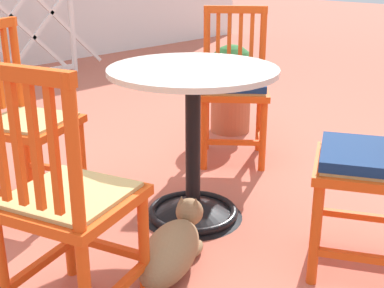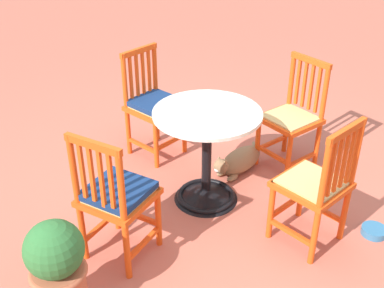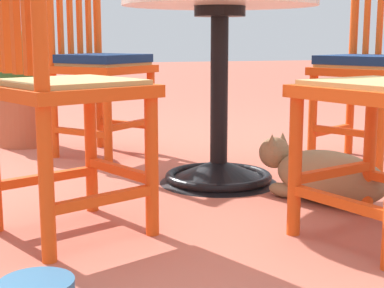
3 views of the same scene
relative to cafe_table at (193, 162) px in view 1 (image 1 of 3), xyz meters
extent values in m
plane|color=#BC604C|center=(0.01, 0.08, -0.28)|extent=(24.00, 24.00, 0.00)
cylinder|color=white|center=(1.57, 3.25, 0.36)|extent=(0.06, 0.06, 1.29)
cube|color=white|center=(0.88, 3.25, 0.36)|extent=(1.16, 0.02, 1.16)
cube|color=white|center=(1.34, 3.25, 0.36)|extent=(1.16, 0.02, 1.16)
cube|color=white|center=(0.88, 3.25, 0.36)|extent=(1.16, 0.02, 1.16)
cube|color=white|center=(1.34, 3.25, 0.36)|extent=(1.16, 0.02, 1.16)
cone|color=black|center=(0.00, 0.00, -0.23)|extent=(0.48, 0.48, 0.10)
torus|color=black|center=(0.00, 0.00, -0.26)|extent=(0.44, 0.44, 0.04)
cylinder|color=black|center=(0.00, 0.00, 0.09)|extent=(0.07, 0.07, 0.66)
cylinder|color=black|center=(0.00, 0.00, 0.40)|extent=(0.20, 0.20, 0.04)
cylinder|color=silver|center=(0.00, 0.00, 0.43)|extent=(0.76, 0.76, 0.02)
cylinder|color=#E04C14|center=(-0.24, 0.55, -0.06)|extent=(0.04, 0.04, 0.45)
cylinder|color=#E04C14|center=(-0.55, 0.42, -0.06)|extent=(0.04, 0.04, 0.45)
cylinder|color=#E04C14|center=(-0.37, 0.86, 0.17)|extent=(0.04, 0.04, 0.91)
cube|color=#E04C14|center=(-0.30, 0.71, -0.14)|extent=(0.16, 0.32, 0.03)
cube|color=#E04C14|center=(-0.62, 0.58, -0.14)|extent=(0.16, 0.32, 0.03)
cube|color=#E04C14|center=(-0.40, 0.48, -0.11)|extent=(0.32, 0.16, 0.03)
cube|color=#E04C14|center=(-0.46, 0.64, 0.15)|extent=(0.52, 0.52, 0.04)
cube|color=tan|center=(-0.46, 0.64, 0.17)|extent=(0.46, 0.46, 0.02)
cube|color=#E04C14|center=(-0.43, 0.84, 0.40)|extent=(0.03, 0.03, 0.39)
cylinder|color=#E04C14|center=(-0.68, 0.02, -0.06)|extent=(0.04, 0.04, 0.45)
cylinder|color=#E04C14|center=(-0.58, -0.31, -0.06)|extent=(0.04, 0.04, 0.45)
cylinder|color=#E04C14|center=(-0.91, -0.41, 0.17)|extent=(0.04, 0.04, 0.91)
cube|color=#E04C14|center=(-0.84, -0.03, -0.14)|extent=(0.33, 0.13, 0.03)
cube|color=#E04C14|center=(-0.63, -0.15, -0.11)|extent=(0.13, 0.33, 0.03)
cube|color=#E04C14|center=(-0.79, -0.20, 0.15)|extent=(0.50, 0.50, 0.04)
cube|color=tan|center=(-0.79, -0.20, 0.17)|extent=(0.44, 0.44, 0.02)
cube|color=#E04C14|center=(-0.97, -0.21, 0.40)|extent=(0.03, 0.03, 0.39)
cube|color=#E04C14|center=(-0.95, -0.28, 0.40)|extent=(0.03, 0.03, 0.39)
cube|color=#E04C14|center=(-0.93, -0.34, 0.40)|extent=(0.03, 0.03, 0.39)
cube|color=#E04C14|center=(-0.96, -0.25, 0.61)|extent=(0.14, 0.37, 0.04)
cylinder|color=#E04C14|center=(-0.08, -0.71, -0.06)|extent=(0.04, 0.04, 0.45)
cylinder|color=#E04C14|center=(0.22, -0.55, -0.06)|extent=(0.04, 0.04, 0.45)
cube|color=#E04C14|center=(0.00, -0.86, -0.14)|extent=(0.18, 0.31, 0.03)
cube|color=#E04C14|center=(0.30, -0.70, -0.14)|extent=(0.18, 0.31, 0.03)
cube|color=#E04C14|center=(0.07, -0.63, -0.11)|extent=(0.31, 0.18, 0.03)
cube|color=#E04C14|center=(0.15, -0.78, 0.15)|extent=(0.54, 0.54, 0.04)
cube|color=tan|center=(0.15, -0.78, 0.17)|extent=(0.47, 0.47, 0.02)
cube|color=navy|center=(0.15, -0.78, 0.20)|extent=(0.49, 0.49, 0.04)
cylinder|color=#E04C14|center=(0.70, 0.10, -0.06)|extent=(0.04, 0.04, 0.45)
cylinder|color=#E04C14|center=(0.48, 0.36, -0.06)|extent=(0.04, 0.04, 0.45)
cylinder|color=#E04C14|center=(0.96, 0.32, 0.17)|extent=(0.04, 0.04, 0.91)
cylinder|color=#E04C14|center=(0.74, 0.58, 0.17)|extent=(0.04, 0.04, 0.91)
cube|color=#E04C14|center=(0.83, 0.21, -0.14)|extent=(0.28, 0.24, 0.03)
cube|color=#E04C14|center=(0.61, 0.47, -0.14)|extent=(0.28, 0.24, 0.03)
cube|color=#E04C14|center=(0.59, 0.23, -0.11)|extent=(0.24, 0.28, 0.03)
cube|color=#E04C14|center=(0.72, 0.34, 0.15)|extent=(0.56, 0.56, 0.04)
cube|color=tan|center=(0.72, 0.34, 0.17)|extent=(0.49, 0.49, 0.02)
cube|color=#E04C14|center=(0.92, 0.37, 0.40)|extent=(0.03, 0.03, 0.39)
cube|color=#E04C14|center=(0.87, 0.43, 0.40)|extent=(0.03, 0.03, 0.39)
cube|color=#E04C14|center=(0.83, 0.48, 0.40)|extent=(0.03, 0.03, 0.39)
cube|color=#E04C14|center=(0.78, 0.53, 0.40)|extent=(0.03, 0.03, 0.39)
cube|color=#E04C14|center=(0.85, 0.45, 0.61)|extent=(0.27, 0.31, 0.04)
cube|color=navy|center=(0.72, 0.34, 0.20)|extent=(0.51, 0.51, 0.04)
ellipsoid|color=#8E704C|center=(-0.41, -0.27, -0.19)|extent=(0.48, 0.37, 0.19)
ellipsoid|color=silver|center=(-0.32, -0.22, -0.20)|extent=(0.23, 0.21, 0.14)
sphere|color=#8E704C|center=(-0.19, -0.16, -0.13)|extent=(0.12, 0.12, 0.12)
ellipsoid|color=silver|center=(-0.15, -0.14, -0.15)|extent=(0.06, 0.07, 0.04)
cone|color=#8E704C|center=(-0.21, -0.13, -0.08)|extent=(0.04, 0.04, 0.04)
cone|color=#8E704C|center=(-0.19, -0.19, -0.08)|extent=(0.04, 0.04, 0.04)
ellipsoid|color=#8E704C|center=(-0.29, -0.14, -0.26)|extent=(0.13, 0.10, 0.05)
ellipsoid|color=#8E704C|center=(-0.24, -0.24, -0.26)|extent=(0.13, 0.10, 0.05)
cylinder|color=#B25B3D|center=(1.14, 0.71, -0.12)|extent=(0.28, 0.28, 0.32)
torus|color=#B25B3D|center=(1.14, 0.71, 0.02)|extent=(0.32, 0.32, 0.04)
sphere|color=#2D6B33|center=(1.14, 0.71, 0.18)|extent=(0.32, 0.32, 0.32)
camera|label=1|loc=(-1.65, -1.55, 0.91)|focal=48.79mm
camera|label=2|loc=(1.13, 2.73, 1.90)|focal=44.98mm
camera|label=3|loc=(-2.23, 0.84, 0.30)|focal=56.01mm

